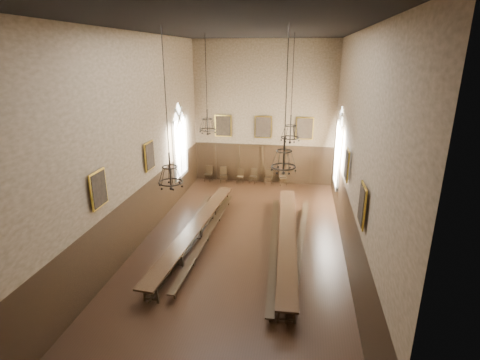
% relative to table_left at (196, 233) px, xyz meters
% --- Properties ---
extents(floor, '(9.00, 18.00, 0.02)m').
position_rel_table_left_xyz_m(floor, '(2.07, -0.19, -0.41)').
color(floor, black).
rests_on(floor, ground).
extents(ceiling, '(9.00, 18.00, 0.02)m').
position_rel_table_left_xyz_m(ceiling, '(2.07, -0.19, 8.61)').
color(ceiling, black).
rests_on(ceiling, ground).
extents(wall_back, '(9.00, 0.02, 9.00)m').
position_rel_table_left_xyz_m(wall_back, '(2.07, 8.82, 4.10)').
color(wall_back, '#8B7056').
rests_on(wall_back, ground).
extents(wall_front, '(9.00, 0.02, 9.00)m').
position_rel_table_left_xyz_m(wall_front, '(2.07, -9.20, 4.10)').
color(wall_front, '#8B7056').
rests_on(wall_front, ground).
extents(wall_left, '(0.02, 18.00, 9.00)m').
position_rel_table_left_xyz_m(wall_left, '(-2.44, -0.19, 4.10)').
color(wall_left, '#8B7056').
rests_on(wall_left, ground).
extents(wall_right, '(0.02, 18.00, 9.00)m').
position_rel_table_left_xyz_m(wall_right, '(6.58, -0.19, 4.10)').
color(wall_right, '#8B7056').
rests_on(wall_right, ground).
extents(wainscot_panelling, '(9.00, 18.00, 2.50)m').
position_rel_table_left_xyz_m(wainscot_panelling, '(2.07, -0.19, 0.85)').
color(wainscot_panelling, black).
rests_on(wainscot_panelling, floor).
extents(table_left, '(1.42, 10.24, 0.80)m').
position_rel_table_left_xyz_m(table_left, '(0.00, 0.00, 0.00)').
color(table_left, black).
rests_on(table_left, floor).
extents(table_right, '(1.16, 10.44, 0.81)m').
position_rel_table_left_xyz_m(table_right, '(4.12, -0.19, 0.01)').
color(table_right, black).
rests_on(table_right, floor).
extents(bench_left_outer, '(0.51, 9.34, 0.42)m').
position_rel_table_left_xyz_m(bench_left_outer, '(-0.47, -0.07, -0.13)').
color(bench_left_outer, black).
rests_on(bench_left_outer, floor).
extents(bench_left_inner, '(0.52, 9.45, 0.42)m').
position_rel_table_left_xyz_m(bench_left_inner, '(0.53, 0.06, -0.13)').
color(bench_left_inner, black).
rests_on(bench_left_inner, floor).
extents(bench_right_inner, '(0.83, 9.88, 0.44)m').
position_rel_table_left_xyz_m(bench_right_inner, '(3.56, -0.39, -0.12)').
color(bench_right_inner, black).
rests_on(bench_right_inner, floor).
extents(bench_right_outer, '(0.77, 9.36, 0.42)m').
position_rel_table_left_xyz_m(bench_right_outer, '(4.70, -0.11, -0.13)').
color(bench_right_outer, black).
rests_on(bench_right_outer, floor).
extents(chair_0, '(0.53, 0.53, 1.03)m').
position_rel_table_left_xyz_m(chair_0, '(-1.52, 8.35, -0.09)').
color(chair_0, black).
rests_on(chair_0, floor).
extents(chair_1, '(0.55, 0.55, 1.02)m').
position_rel_table_left_xyz_m(chair_1, '(-0.47, 8.30, -0.09)').
color(chair_1, black).
rests_on(chair_1, floor).
extents(chair_2, '(0.43, 0.43, 0.93)m').
position_rel_table_left_xyz_m(chair_2, '(0.64, 8.29, -0.12)').
color(chair_2, black).
rests_on(chair_2, floor).
extents(chair_3, '(0.52, 0.52, 0.96)m').
position_rel_table_left_xyz_m(chair_3, '(1.49, 8.42, -0.11)').
color(chair_3, black).
rests_on(chair_3, floor).
extents(chair_4, '(0.47, 0.47, 1.02)m').
position_rel_table_left_xyz_m(chair_4, '(2.53, 8.32, -0.09)').
color(chair_4, black).
rests_on(chair_4, floor).
extents(chair_5, '(0.57, 0.57, 1.02)m').
position_rel_table_left_xyz_m(chair_5, '(3.46, 8.39, -0.09)').
color(chair_5, black).
rests_on(chair_5, floor).
extents(chandelier_back_left, '(0.78, 0.78, 4.42)m').
position_rel_table_left_xyz_m(chandelier_back_left, '(0.08, 2.26, 4.63)').
color(chandelier_back_left, black).
rests_on(chandelier_back_left, ceiling).
extents(chandelier_back_right, '(0.85, 0.85, 4.71)m').
position_rel_table_left_xyz_m(chandelier_back_right, '(3.98, 2.36, 4.35)').
color(chandelier_back_right, black).
rests_on(chandelier_back_right, ceiling).
extents(chandelier_front_left, '(0.88, 0.88, 5.37)m').
position_rel_table_left_xyz_m(chandelier_front_left, '(-0.01, -2.82, 3.74)').
color(chandelier_front_left, black).
rests_on(chandelier_front_left, ceiling).
extents(chandelier_front_right, '(0.83, 0.83, 4.58)m').
position_rel_table_left_xyz_m(chandelier_front_right, '(3.95, -2.84, 4.48)').
color(chandelier_front_right, black).
rests_on(chandelier_front_right, ceiling).
extents(portrait_back_0, '(1.10, 0.12, 1.40)m').
position_rel_table_left_xyz_m(portrait_back_0, '(-0.53, 8.69, 3.30)').
color(portrait_back_0, gold).
rests_on(portrait_back_0, wall_back).
extents(portrait_back_1, '(1.10, 0.12, 1.40)m').
position_rel_table_left_xyz_m(portrait_back_1, '(2.07, 8.69, 3.30)').
color(portrait_back_1, gold).
rests_on(portrait_back_1, wall_back).
extents(portrait_back_2, '(1.10, 0.12, 1.40)m').
position_rel_table_left_xyz_m(portrait_back_2, '(4.67, 8.69, 3.30)').
color(portrait_back_2, gold).
rests_on(portrait_back_2, wall_back).
extents(portrait_left_0, '(0.12, 1.00, 1.30)m').
position_rel_table_left_xyz_m(portrait_left_0, '(-2.31, 0.81, 3.30)').
color(portrait_left_0, gold).
rests_on(portrait_left_0, wall_left).
extents(portrait_left_1, '(0.12, 1.00, 1.30)m').
position_rel_table_left_xyz_m(portrait_left_1, '(-2.31, -3.69, 3.30)').
color(portrait_left_1, gold).
rests_on(portrait_left_1, wall_left).
extents(portrait_right_0, '(0.12, 1.00, 1.30)m').
position_rel_table_left_xyz_m(portrait_right_0, '(6.45, 0.81, 3.30)').
color(portrait_right_0, gold).
rests_on(portrait_right_0, wall_right).
extents(portrait_right_1, '(0.12, 1.00, 1.30)m').
position_rel_table_left_xyz_m(portrait_right_1, '(6.45, -3.69, 3.30)').
color(portrait_right_1, gold).
rests_on(portrait_right_1, wall_right).
extents(window_right, '(0.20, 2.20, 4.60)m').
position_rel_table_left_xyz_m(window_right, '(6.50, 5.31, 3.00)').
color(window_right, white).
rests_on(window_right, wall_right).
extents(window_left, '(0.20, 2.20, 4.60)m').
position_rel_table_left_xyz_m(window_left, '(-2.36, 5.31, 3.00)').
color(window_left, white).
rests_on(window_left, wall_left).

